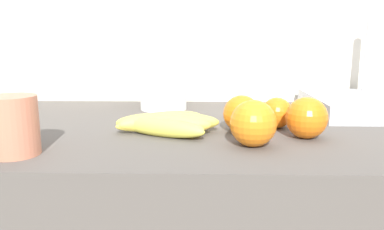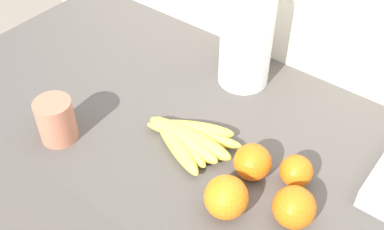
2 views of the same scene
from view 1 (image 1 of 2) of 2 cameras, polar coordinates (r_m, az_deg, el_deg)
name	(u,v)px [view 1 (image 1 of 2)]	position (r m, az deg, el deg)	size (l,w,h in m)	color
wall_back	(257,178)	(1.27, 9.52, -9.08)	(2.26, 0.06, 1.30)	silver
banana_bunch	(164,124)	(0.78, -4.10, -1.29)	(0.21, 0.17, 0.04)	#D6CF4C
orange_far_right	(253,123)	(0.69, 9.00, -1.22)	(0.08, 0.08, 0.08)	orange
orange_front	(307,118)	(0.77, 16.50, -0.41)	(0.08, 0.08, 0.08)	orange
orange_back_left	(242,114)	(0.79, 7.32, 0.19)	(0.08, 0.08, 0.08)	orange
orange_back_right	(277,113)	(0.84, 12.37, 0.32)	(0.07, 0.07, 0.07)	orange
paper_towel_roll	(163,62)	(1.03, -4.29, 7.75)	(0.12, 0.12, 0.28)	white
sink_basin	(381,104)	(1.08, 26.01, 1.48)	(0.35, 0.29, 0.23)	#B7BABF
mug	(13,126)	(0.70, -24.78, -1.43)	(0.08, 0.08, 0.10)	#BF7156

